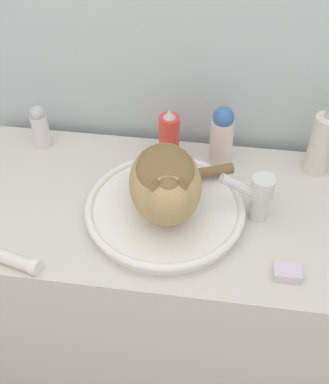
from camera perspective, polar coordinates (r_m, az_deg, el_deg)
name	(u,v)px	position (r m, az deg, el deg)	size (l,w,h in m)	color
wall_back	(166,19)	(1.30, 0.19, 19.82)	(8.00, 0.05, 2.40)	silver
vanity_counter	(151,300)	(1.56, -1.57, -12.63)	(1.00, 0.54, 0.86)	beige
sink_basin	(165,209)	(1.18, 0.08, -2.07)	(0.39, 0.39, 0.04)	white
cat	(166,182)	(1.10, 0.20, 1.21)	(0.27, 0.30, 0.18)	tan
faucet	(258,195)	(1.16, 10.99, -0.30)	(0.13, 0.06, 0.14)	silver
spray_bottle_trigger	(169,136)	(1.32, 0.56, 6.62)	(0.06, 0.06, 0.16)	#DB3D33
lotion_bottle_white	(222,136)	(1.30, 6.80, 6.62)	(0.06, 0.06, 0.18)	silver
deodorant_stick	(40,127)	(1.41, -14.54, 7.51)	(0.05, 0.05, 0.13)	silver
soap_pump_bottle	(322,144)	(1.33, 18.12, 5.44)	(0.06, 0.06, 0.21)	silver
cream_tube	(6,257)	(1.14, -18.29, -7.36)	(0.18, 0.07, 0.04)	silver
soap_bar	(287,273)	(1.10, 14.34, -9.26)	(0.06, 0.04, 0.02)	silver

